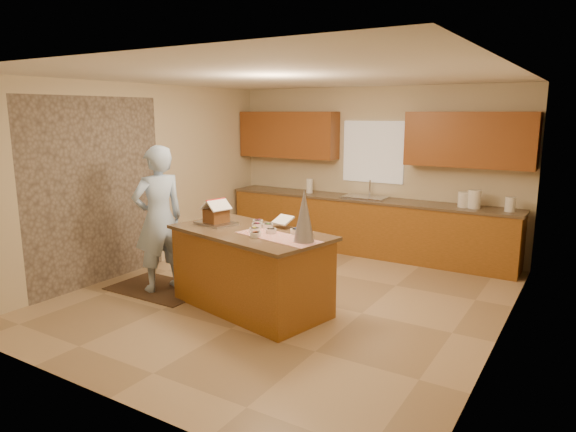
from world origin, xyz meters
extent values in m
plane|color=tan|center=(0.00, 0.00, 0.00)|extent=(5.50, 5.50, 0.00)
plane|color=silver|center=(0.00, 0.00, 2.70)|extent=(5.50, 5.50, 0.00)
plane|color=beige|center=(0.00, 2.75, 1.35)|extent=(5.50, 5.50, 0.00)
plane|color=beige|center=(0.00, -2.75, 1.35)|extent=(5.50, 5.50, 0.00)
plane|color=beige|center=(-2.50, 0.00, 1.35)|extent=(5.50, 5.50, 0.00)
plane|color=beige|center=(2.50, 0.00, 1.35)|extent=(5.50, 5.50, 0.00)
plane|color=gray|center=(-2.48, -0.80, 1.25)|extent=(0.00, 2.50, 2.50)
cube|color=white|center=(0.00, 2.72, 1.65)|extent=(1.05, 0.03, 1.00)
cube|color=#93521E|center=(0.00, 2.45, 0.44)|extent=(4.80, 0.60, 0.88)
cube|color=brown|center=(0.00, 2.45, 0.90)|extent=(4.85, 0.63, 0.04)
cube|color=brown|center=(-1.55, 2.57, 1.90)|extent=(1.85, 0.35, 0.80)
cube|color=brown|center=(1.55, 2.57, 1.90)|extent=(1.85, 0.35, 0.80)
cube|color=silver|center=(0.00, 2.45, 0.89)|extent=(0.70, 0.45, 0.12)
cylinder|color=silver|center=(0.00, 2.63, 1.06)|extent=(0.03, 0.03, 0.28)
cube|color=#93521E|center=(-0.17, -0.52, 0.45)|extent=(2.00, 1.30, 0.90)
cube|color=brown|center=(-0.17, -0.52, 0.92)|extent=(2.10, 1.40, 0.04)
cube|color=#A1190B|center=(0.28, -0.63, 0.95)|extent=(1.08, 0.58, 0.01)
cube|color=silver|center=(-0.73, -0.45, 0.96)|extent=(0.54, 0.44, 0.03)
cube|color=white|center=(0.06, -0.18, 1.04)|extent=(0.26, 0.22, 0.10)
cone|color=silver|center=(0.62, -0.65, 1.23)|extent=(0.27, 0.27, 0.56)
cube|color=black|center=(-1.59, -0.62, 0.01)|extent=(1.27, 0.83, 0.01)
imported|color=#A8C8EF|center=(-1.54, -0.62, 0.95)|extent=(0.66, 0.80, 1.88)
cylinder|color=white|center=(1.55, 2.45, 1.03)|extent=(0.16, 0.16, 0.22)
cylinder|color=white|center=(1.70, 2.45, 1.05)|extent=(0.18, 0.18, 0.27)
cylinder|color=white|center=(2.19, 2.45, 1.02)|extent=(0.14, 0.14, 0.20)
cylinder|color=white|center=(-1.04, 2.45, 1.04)|extent=(0.11, 0.11, 0.25)
cube|color=#553116|center=(-0.73, -0.45, 1.05)|extent=(0.27, 0.29, 0.16)
cube|color=white|center=(-0.80, -0.44, 1.19)|extent=(0.21, 0.31, 0.13)
cube|color=white|center=(-0.67, -0.47, 1.19)|extent=(0.21, 0.31, 0.13)
cylinder|color=red|center=(-0.73, -0.45, 1.25)|extent=(0.08, 0.28, 0.02)
cylinder|color=#FFF928|center=(-0.07, -0.58, 0.97)|extent=(0.12, 0.12, 0.06)
cylinder|color=silver|center=(0.11, -0.51, 0.97)|extent=(0.12, 0.12, 0.06)
cylinder|color=#EB2967|center=(-0.19, -0.36, 0.97)|extent=(0.12, 0.12, 0.06)
cylinder|color=#8C2E70|center=(-0.29, -0.20, 0.97)|extent=(0.12, 0.12, 0.06)
cylinder|color=#D55425|center=(0.06, -0.74, 0.97)|extent=(0.12, 0.12, 0.06)
cylinder|color=green|center=(-0.06, -0.32, 0.97)|extent=(0.12, 0.12, 0.06)
cylinder|color=blue|center=(0.36, -0.38, 0.97)|extent=(0.12, 0.12, 0.06)
camera|label=1|loc=(3.23, -5.23, 2.30)|focal=31.97mm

